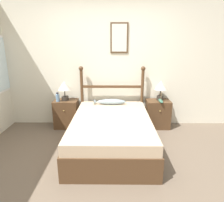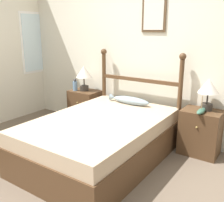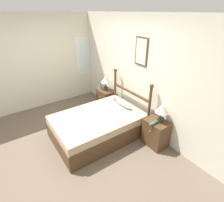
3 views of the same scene
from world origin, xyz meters
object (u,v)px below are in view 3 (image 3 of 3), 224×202
at_px(nightstand_right, 156,133).
at_px(bottle, 101,86).
at_px(nightstand_left, 106,99).
at_px(fish_pillow, 123,104).
at_px(model_boat, 154,123).
at_px(table_lamp_right, 162,110).
at_px(table_lamp_left, 105,81).
at_px(bed, 98,126).

bearing_deg(nightstand_right, bottle, -177.75).
height_order(nightstand_left, fish_pillow, fish_pillow).
relative_size(model_boat, fish_pillow, 0.41).
bearing_deg(table_lamp_right, nightstand_right, -130.02).
height_order(table_lamp_left, table_lamp_right, same).
bearing_deg(nightstand_right, table_lamp_left, -179.93).
bearing_deg(model_boat, bed, -143.04).
bearing_deg(bottle, nightstand_right, 2.25).
bearing_deg(table_lamp_right, bed, -138.15).
bearing_deg(nightstand_right, table_lamp_right, 49.98).
relative_size(table_lamp_left, table_lamp_right, 1.00).
bearing_deg(nightstand_right, fish_pillow, -173.47).
bearing_deg(table_lamp_left, bottle, -148.93).
bearing_deg(model_boat, table_lamp_left, 176.68).
relative_size(table_lamp_right, model_boat, 1.56).
relative_size(table_lamp_left, fish_pillow, 0.64).
bearing_deg(nightstand_left, model_boat, -3.40).
relative_size(bed, table_lamp_left, 4.77).
bearing_deg(bottle, table_lamp_right, 3.37).
bearing_deg(model_boat, nightstand_right, 97.85).
bearing_deg(model_boat, nightstand_left, 176.60).
height_order(nightstand_right, model_boat, model_boat).
distance_m(nightstand_right, model_boat, 0.34).
bearing_deg(bottle, model_boat, -0.96).
distance_m(table_lamp_left, bottle, 0.24).
bearing_deg(bed, nightstand_right, 41.50).
xyz_separation_m(nightstand_left, table_lamp_right, (1.95, 0.04, 0.57)).
bearing_deg(nightstand_right, model_boat, -82.15).
bearing_deg(model_boat, table_lamp_right, 82.82).
bearing_deg(nightstand_left, bottle, -149.15).
relative_size(nightstand_right, bottle, 2.98).
height_order(nightstand_left, table_lamp_left, table_lamp_left).
distance_m(table_lamp_left, fish_pillow, 0.97).
distance_m(table_lamp_left, table_lamp_right, 1.95).
relative_size(bottle, fish_pillow, 0.31).
bearing_deg(nightstand_right, bed, -138.50).
height_order(bed, table_lamp_right, table_lamp_right).
bearing_deg(bed, table_lamp_right, 41.85).
xyz_separation_m(bottle, model_boat, (2.06, -0.03, -0.06)).
distance_m(table_lamp_right, model_boat, 0.30).
xyz_separation_m(bed, nightstand_left, (-0.96, 0.85, 0.03)).
distance_m(nightstand_left, model_boat, 1.96).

